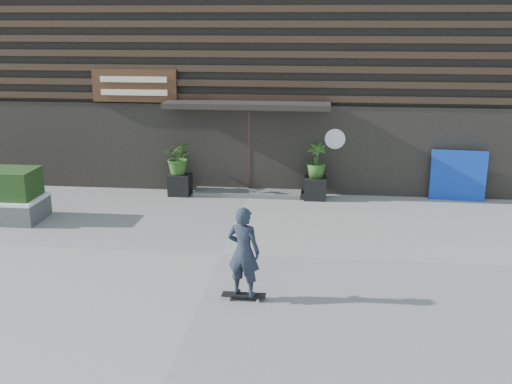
# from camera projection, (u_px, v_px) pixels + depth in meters

# --- Properties ---
(ground) EXTENTS (80.00, 80.00, 0.00)m
(ground) POSITION_uv_depth(u_px,v_px,m) (221.00, 254.00, 13.10)
(ground) COLOR gray
(ground) RESTS_ON ground
(entrance_step) EXTENTS (3.00, 0.80, 0.12)m
(entrance_step) POSITION_uv_depth(u_px,v_px,m) (248.00, 193.00, 17.48)
(entrance_step) COLOR #535350
(entrance_step) RESTS_ON ground
(planter_pot_left) EXTENTS (0.60, 0.60, 0.60)m
(planter_pot_left) POSITION_uv_depth(u_px,v_px,m) (180.00, 184.00, 17.42)
(planter_pot_left) COLOR black
(planter_pot_left) RESTS_ON ground
(bamboo_left) EXTENTS (0.86, 0.75, 0.96)m
(bamboo_left) POSITION_uv_depth(u_px,v_px,m) (179.00, 157.00, 17.21)
(bamboo_left) COLOR #2D591E
(bamboo_left) RESTS_ON planter_pot_left
(planter_pot_right) EXTENTS (0.60, 0.60, 0.60)m
(planter_pot_right) POSITION_uv_depth(u_px,v_px,m) (315.00, 188.00, 17.02)
(planter_pot_right) COLOR black
(planter_pot_right) RESTS_ON ground
(bamboo_right) EXTENTS (0.54, 0.54, 0.96)m
(bamboo_right) POSITION_uv_depth(u_px,v_px,m) (316.00, 161.00, 16.81)
(bamboo_right) COLOR #2D591E
(bamboo_right) RESTS_ON planter_pot_right
(blue_tarp) EXTENTS (1.47, 0.24, 1.38)m
(blue_tarp) POSITION_uv_depth(u_px,v_px,m) (458.00, 176.00, 16.80)
(blue_tarp) COLOR #0D2FA9
(blue_tarp) RESTS_ON ground
(building) EXTENTS (18.00, 11.00, 8.00)m
(building) POSITION_uv_depth(u_px,v_px,m) (266.00, 43.00, 21.54)
(building) COLOR black
(building) RESTS_ON ground
(skateboarder) EXTENTS (0.78, 0.53, 1.71)m
(skateboarder) POSITION_uv_depth(u_px,v_px,m) (244.00, 252.00, 10.75)
(skateboarder) COLOR black
(skateboarder) RESTS_ON ground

